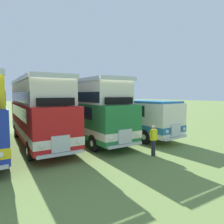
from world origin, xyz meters
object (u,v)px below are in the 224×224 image
bus_fifth_in_row (126,114)px  marshal_person (153,140)px  bus_third_in_row (38,110)px  bus_fourth_in_row (84,108)px

bus_fifth_in_row → marshal_person: bearing=-112.5°
bus_third_in_row → bus_fifth_in_row: bus_third_in_row is taller
bus_third_in_row → marshal_person: size_ratio=6.00×
bus_fourth_in_row → bus_third_in_row: bearing=-178.5°
bus_fifth_in_row → marshal_person: size_ratio=5.99×
bus_fifth_in_row → marshal_person: bus_fifth_in_row is taller
bus_fourth_in_row → bus_fifth_in_row: bearing=-12.5°
bus_fourth_in_row → bus_fifth_in_row: (3.55, -0.78, -0.61)m
bus_fourth_in_row → marshal_person: bearing=-80.1°
bus_third_in_row → bus_fifth_in_row: 7.16m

